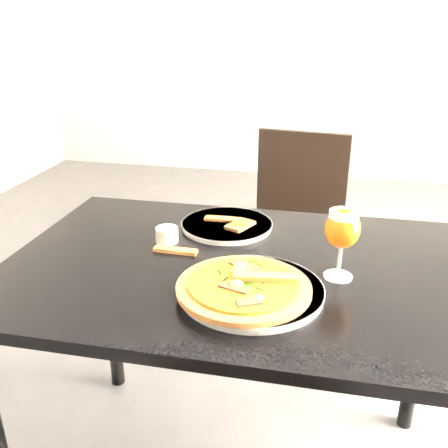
% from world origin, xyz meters
% --- Properties ---
extents(ground, '(6.00, 6.00, 0.00)m').
position_xyz_m(ground, '(0.00, 0.00, 0.00)').
color(ground, '#4F4F51').
rests_on(ground, ground).
extents(dining_table, '(1.20, 0.81, 0.75)m').
position_xyz_m(dining_table, '(-0.09, -0.33, 0.66)').
color(dining_table, black).
rests_on(dining_table, ground).
extents(chair_far, '(0.46, 0.46, 0.89)m').
position_xyz_m(chair_far, '(-0.01, 0.53, 0.49)').
color(chair_far, black).
rests_on(chair_far, ground).
extents(plate_main, '(0.38, 0.38, 0.02)m').
position_xyz_m(plate_main, '(-0.03, -0.48, 0.76)').
color(plate_main, silver).
rests_on(plate_main, dining_table).
extents(pizza, '(0.30, 0.30, 0.03)m').
position_xyz_m(pizza, '(-0.05, -0.49, 0.78)').
color(pizza, '#A36727').
rests_on(pizza, plate_main).
extents(plate_second, '(0.31, 0.31, 0.01)m').
position_xyz_m(plate_second, '(-0.17, -0.11, 0.76)').
color(plate_second, silver).
rests_on(plate_second, dining_table).
extents(crust_scraps, '(0.16, 0.10, 0.01)m').
position_xyz_m(crust_scraps, '(-0.14, -0.11, 0.77)').
color(crust_scraps, '#A36727').
rests_on(crust_scraps, plate_second).
extents(loose_crust, '(0.12, 0.03, 0.01)m').
position_xyz_m(loose_crust, '(-0.27, -0.30, 0.75)').
color(loose_crust, '#A36727').
rests_on(loose_crust, dining_table).
extents(sauce_cup, '(0.06, 0.06, 0.04)m').
position_xyz_m(sauce_cup, '(-0.31, -0.24, 0.77)').
color(sauce_cup, silver).
rests_on(sauce_cup, dining_table).
extents(beer_glass, '(0.08, 0.08, 0.18)m').
position_xyz_m(beer_glass, '(0.16, -0.35, 0.88)').
color(beer_glass, silver).
rests_on(beer_glass, dining_table).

